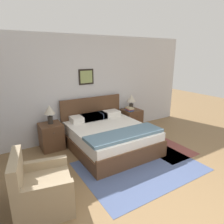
{
  "coord_description": "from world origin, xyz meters",
  "views": [
    {
      "loc": [
        -1.91,
        -1.43,
        2.15
      ],
      "look_at": [
        0.07,
        1.79,
        1.04
      ],
      "focal_mm": 32.0,
      "sensor_mm": 36.0,
      "label": 1
    }
  ],
  "objects_px": {
    "nightstand_by_door": "(131,120)",
    "bed": "(109,136)",
    "nightstand_near_window": "(51,136)",
    "table_lamp_near_window": "(50,111)",
    "table_lamp_by_door": "(131,99)",
    "armchair": "(41,190)"
  },
  "relations": [
    {
      "from": "armchair",
      "to": "nightstand_by_door",
      "type": "height_order",
      "value": "armchair"
    },
    {
      "from": "armchair",
      "to": "table_lamp_near_window",
      "type": "height_order",
      "value": "table_lamp_near_window"
    },
    {
      "from": "table_lamp_by_door",
      "to": "bed",
      "type": "bearing_deg",
      "value": -148.64
    },
    {
      "from": "table_lamp_near_window",
      "to": "table_lamp_by_door",
      "type": "relative_size",
      "value": 1.0
    },
    {
      "from": "table_lamp_near_window",
      "to": "bed",
      "type": "bearing_deg",
      "value": -31.7
    },
    {
      "from": "nightstand_near_window",
      "to": "table_lamp_by_door",
      "type": "distance_m",
      "value": 2.39
    },
    {
      "from": "armchair",
      "to": "table_lamp_by_door",
      "type": "distance_m",
      "value": 3.54
    },
    {
      "from": "nightstand_near_window",
      "to": "table_lamp_near_window",
      "type": "distance_m",
      "value": 0.6
    },
    {
      "from": "bed",
      "to": "table_lamp_by_door",
      "type": "height_order",
      "value": "bed"
    },
    {
      "from": "table_lamp_near_window",
      "to": "table_lamp_by_door",
      "type": "xyz_separation_m",
      "value": [
        2.3,
        0.0,
        0.0
      ]
    },
    {
      "from": "nightstand_by_door",
      "to": "table_lamp_near_window",
      "type": "xyz_separation_m",
      "value": [
        -2.3,
        0.02,
        0.6
      ]
    },
    {
      "from": "nightstand_near_window",
      "to": "table_lamp_near_window",
      "type": "xyz_separation_m",
      "value": [
        0.02,
        0.02,
        0.6
      ]
    },
    {
      "from": "nightstand_near_window",
      "to": "table_lamp_near_window",
      "type": "bearing_deg",
      "value": 54.18
    },
    {
      "from": "nightstand_by_door",
      "to": "bed",
      "type": "bearing_deg",
      "value": -149.47
    },
    {
      "from": "bed",
      "to": "nightstand_by_door",
      "type": "xyz_separation_m",
      "value": [
        1.16,
        0.68,
        -0.0
      ]
    },
    {
      "from": "nightstand_near_window",
      "to": "nightstand_by_door",
      "type": "height_order",
      "value": "same"
    },
    {
      "from": "table_lamp_near_window",
      "to": "table_lamp_by_door",
      "type": "height_order",
      "value": "same"
    },
    {
      "from": "bed",
      "to": "armchair",
      "type": "xyz_separation_m",
      "value": [
        -1.8,
        -1.13,
        -0.01
      ]
    },
    {
      "from": "nightstand_near_window",
      "to": "nightstand_by_door",
      "type": "distance_m",
      "value": 2.32
    },
    {
      "from": "nightstand_near_window",
      "to": "table_lamp_by_door",
      "type": "height_order",
      "value": "table_lamp_by_door"
    },
    {
      "from": "bed",
      "to": "armchair",
      "type": "bearing_deg",
      "value": -147.92
    },
    {
      "from": "bed",
      "to": "armchair",
      "type": "height_order",
      "value": "bed"
    }
  ]
}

